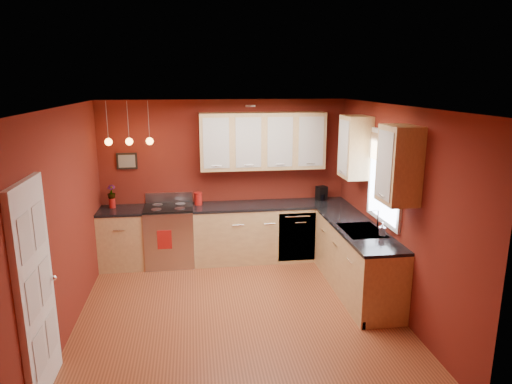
{
  "coord_description": "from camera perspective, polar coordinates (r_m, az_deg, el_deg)",
  "views": [
    {
      "loc": [
        -0.51,
        -5.26,
        2.89
      ],
      "look_at": [
        0.36,
        1.0,
        1.34
      ],
      "focal_mm": 32.0,
      "sensor_mm": 36.0,
      "label": 1
    }
  ],
  "objects": [
    {
      "name": "gas_range",
      "position": [
        7.47,
        -10.72,
        -5.3
      ],
      "size": [
        0.76,
        0.64,
        1.11
      ],
      "color": "#B6B6BB",
      "rests_on": "floor"
    },
    {
      "name": "red_canister",
      "position": [
        7.39,
        -7.24,
        -0.82
      ],
      "size": [
        0.13,
        0.13,
        0.2
      ],
      "color": "#A51511",
      "rests_on": "counter_back_right"
    },
    {
      "name": "soap_pump",
      "position": [
        6.09,
        15.5,
        -4.52
      ],
      "size": [
        0.11,
        0.11,
        0.18
      ],
      "primitive_type": "imported",
      "rotation": [
        0.0,
        0.0,
        -0.37
      ],
      "color": "white",
      "rests_on": "counter_right"
    },
    {
      "name": "wall_left",
      "position": [
        5.69,
        -22.83,
        -3.56
      ],
      "size": [
        0.02,
        4.2,
        2.6
      ],
      "primitive_type": "cube",
      "color": "maroon",
      "rests_on": "floor"
    },
    {
      "name": "coffee_maker",
      "position": [
        7.7,
        8.2,
        -0.22
      ],
      "size": [
        0.2,
        0.2,
        0.23
      ],
      "rotation": [
        0.0,
        0.0,
        0.34
      ],
      "color": "black",
      "rests_on": "counter_back_right"
    },
    {
      "name": "counter_right",
      "position": [
        6.43,
        12.61,
        -4.42
      ],
      "size": [
        0.62,
        2.1,
        0.04
      ],
      "primitive_type": "cube",
      "color": "black",
      "rests_on": "base_cabinets_right"
    },
    {
      "name": "floor",
      "position": [
        6.02,
        -2.2,
        -14.93
      ],
      "size": [
        4.2,
        4.2,
        0.0
      ],
      "primitive_type": "plane",
      "color": "#9B502D",
      "rests_on": "ground"
    },
    {
      "name": "door_left_wall",
      "position": [
        4.7,
        -25.81,
        -11.06
      ],
      "size": [
        0.12,
        0.82,
        2.05
      ],
      "color": "white",
      "rests_on": "floor"
    },
    {
      "name": "counter_back_left",
      "position": [
        7.41,
        -16.51,
        -2.22
      ],
      "size": [
        0.7,
        0.62,
        0.04
      ],
      "primitive_type": "cube",
      "color": "black",
      "rests_on": "base_cabinets_back_left"
    },
    {
      "name": "dishwasher_front",
      "position": [
        7.37,
        5.15,
        -5.62
      ],
      "size": [
        0.6,
        0.02,
        0.8
      ],
      "primitive_type": "cube",
      "color": "#B6B6BB",
      "rests_on": "base_cabinets_back_right"
    },
    {
      "name": "upper_cabinets_back",
      "position": [
        7.33,
        0.83,
        6.4
      ],
      "size": [
        2.0,
        0.35,
        0.9
      ],
      "primitive_type": "cube",
      "color": "tan",
      "rests_on": "wall_back"
    },
    {
      "name": "base_cabinets_back_left",
      "position": [
        7.55,
        -16.27,
        -5.65
      ],
      "size": [
        0.7,
        0.6,
        0.9
      ],
      "primitive_type": "cube",
      "color": "tan",
      "rests_on": "floor"
    },
    {
      "name": "counter_back_right",
      "position": [
        7.43,
        1.94,
        -1.61
      ],
      "size": [
        2.54,
        0.62,
        0.04
      ],
      "primitive_type": "cube",
      "color": "black",
      "rests_on": "base_cabinets_back_right"
    },
    {
      "name": "window",
      "position": [
        6.2,
        15.83,
        2.08
      ],
      "size": [
        0.06,
        1.02,
        1.22
      ],
      "color": "white",
      "rests_on": "wall_right"
    },
    {
      "name": "pendant_lights",
      "position": [
        7.12,
        -15.57,
        6.16
      ],
      "size": [
        0.71,
        0.11,
        0.66
      ],
      "color": "gray",
      "rests_on": "ceiling"
    },
    {
      "name": "dish_towel",
      "position": [
        7.15,
        -11.37,
        -5.88
      ],
      "size": [
        0.22,
        0.01,
        0.3
      ],
      "primitive_type": "cube",
      "color": "#A51511",
      "rests_on": "gas_range"
    },
    {
      "name": "red_vase",
      "position": [
        7.51,
        -17.54,
        -1.31
      ],
      "size": [
        0.1,
        0.1,
        0.15
      ],
      "primitive_type": "cylinder",
      "color": "#A51511",
      "rests_on": "counter_back_left"
    },
    {
      "name": "wall_back",
      "position": [
        7.54,
        -3.9,
        1.57
      ],
      "size": [
        4.0,
        0.02,
        2.6
      ],
      "primitive_type": "cube",
      "color": "maroon",
      "rests_on": "floor"
    },
    {
      "name": "wall_front",
      "position": [
        3.57,
        1.1,
        -12.66
      ],
      "size": [
        4.0,
        0.02,
        2.6
      ],
      "primitive_type": "cube",
      "color": "maroon",
      "rests_on": "floor"
    },
    {
      "name": "upper_cabinets_right",
      "position": [
        6.12,
        14.61,
        4.5
      ],
      "size": [
        0.35,
        1.95,
        0.9
      ],
      "primitive_type": "cube",
      "color": "tan",
      "rests_on": "wall_right"
    },
    {
      "name": "ceiling",
      "position": [
        5.29,
        -2.46,
        10.62
      ],
      "size": [
        4.0,
        4.2,
        0.02
      ],
      "primitive_type": "cube",
      "color": "white",
      "rests_on": "wall_back"
    },
    {
      "name": "wall_picture",
      "position": [
        7.51,
        -15.83,
        3.75
      ],
      "size": [
        0.32,
        0.03,
        0.26
      ],
      "primitive_type": "cube",
      "color": "black",
      "rests_on": "wall_back"
    },
    {
      "name": "flowers",
      "position": [
        7.47,
        -17.63,
        -0.04
      ],
      "size": [
        0.15,
        0.15,
        0.23
      ],
      "primitive_type": "imported",
      "rotation": [
        0.0,
        0.0,
        -0.14
      ],
      "color": "#A51511",
      "rests_on": "red_vase"
    },
    {
      "name": "sink",
      "position": [
        6.3,
        13.09,
        -4.88
      ],
      "size": [
        0.5,
        0.7,
        0.33
      ],
      "color": "gray",
      "rests_on": "counter_right"
    },
    {
      "name": "base_cabinets_right",
      "position": [
        6.59,
        12.39,
        -8.31
      ],
      "size": [
        0.6,
        2.1,
        0.9
      ],
      "primitive_type": "cube",
      "color": "tan",
      "rests_on": "floor"
    },
    {
      "name": "wall_right",
      "position": [
        6.04,
        16.94,
        -2.11
      ],
      "size": [
        0.02,
        4.2,
        2.6
      ],
      "primitive_type": "cube",
      "color": "maroon",
      "rests_on": "floor"
    },
    {
      "name": "base_cabinets_back_right",
      "position": [
        7.57,
        1.91,
        -5.05
      ],
      "size": [
        2.54,
        0.6,
        0.9
      ],
      "primitive_type": "cube",
      "color": "tan",
      "rests_on": "floor"
    }
  ]
}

